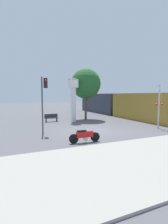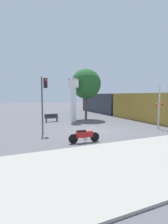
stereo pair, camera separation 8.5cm
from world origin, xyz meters
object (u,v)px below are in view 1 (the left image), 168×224
object	(u,v)px
freight_train	(119,105)
street_tree	(86,84)
motorcycle	(85,136)
railroad_crossing_signal	(159,105)
traffic_light	(44,95)
bench	(51,118)
clock_tower	(73,93)

from	to	relation	value
freight_train	street_tree	bearing A→B (deg)	-164.92
motorcycle	freight_train	distance (m)	16.52
freight_train	railroad_crossing_signal	distance (m)	10.78
traffic_light	street_tree	world-z (taller)	street_tree
motorcycle	street_tree	xyz separation A→B (m)	(4.78, 10.20, 4.14)
traffic_light	railroad_crossing_signal	world-z (taller)	traffic_light
motorcycle	traffic_light	xyz separation A→B (m)	(-1.86, 3.96, 2.71)
motorcycle	bench	distance (m)	10.03
clock_tower	freight_train	bearing A→B (deg)	18.96
motorcycle	street_tree	size ratio (longest dim) A/B	0.33
clock_tower	street_tree	distance (m)	2.79
traffic_light	clock_tower	bearing A→B (deg)	48.48
motorcycle	railroad_crossing_signal	size ratio (longest dim) A/B	0.52
street_tree	bench	bearing A→B (deg)	-177.83
clock_tower	railroad_crossing_signal	distance (m)	9.43
traffic_light	street_tree	distance (m)	9.23
motorcycle	traffic_light	size ratio (longest dim) A/B	0.47
street_tree	railroad_crossing_signal	bearing A→B (deg)	-67.30
freight_train	street_tree	xyz separation A→B (m)	(-6.54, -1.76, 2.90)
clock_tower	bench	size ratio (longest dim) A/B	3.25
motorcycle	freight_train	size ratio (longest dim) A/B	0.10
traffic_light	freight_train	bearing A→B (deg)	31.30
motorcycle	street_tree	bearing A→B (deg)	68.63
street_tree	clock_tower	bearing A→B (deg)	-150.58
clock_tower	street_tree	world-z (taller)	street_tree
bench	clock_tower	bearing A→B (deg)	-23.98
freight_train	clock_tower	bearing A→B (deg)	-161.04
bench	street_tree	bearing A→B (deg)	2.17
clock_tower	railroad_crossing_signal	bearing A→B (deg)	-51.74
clock_tower	motorcycle	bearing A→B (deg)	-106.04
motorcycle	clock_tower	distance (m)	9.78
railroad_crossing_signal	street_tree	xyz separation A→B (m)	(-3.59, 8.59, 2.35)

